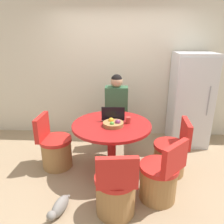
{
  "coord_description": "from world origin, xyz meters",
  "views": [
    {
      "loc": [
        0.11,
        -2.83,
        2.03
      ],
      "look_at": [
        -0.06,
        0.23,
        0.92
      ],
      "focal_mm": 35.0,
      "sensor_mm": 36.0,
      "label": 1
    }
  ],
  "objects": [
    {
      "name": "laptop",
      "position": [
        -0.04,
        0.32,
        0.82
      ],
      "size": [
        0.35,
        0.25,
        0.22
      ],
      "rotation": [
        0.0,
        0.0,
        3.14
      ],
      "color": "#B7B7BC",
      "rests_on": "dining_table"
    },
    {
      "name": "person_seated",
      "position": [
        -0.01,
        0.94,
        0.76
      ],
      "size": [
        0.4,
        0.37,
        1.37
      ],
      "rotation": [
        0.0,
        0.0,
        3.14
      ],
      "color": "#2D2D38",
      "rests_on": "ground_plane"
    },
    {
      "name": "wall_back",
      "position": [
        0.0,
        1.51,
        1.3
      ],
      "size": [
        7.0,
        0.06,
        2.6
      ],
      "color": "beige",
      "rests_on": "ground_plane"
    },
    {
      "name": "chair_near_camera",
      "position": [
        0.04,
        -0.76,
        0.29
      ],
      "size": [
        0.49,
        0.5,
        0.86
      ],
      "rotation": [
        0.0,
        0.0,
        -3.03
      ],
      "color": "#9E7042",
      "rests_on": "ground_plane"
    },
    {
      "name": "coffee_cup",
      "position": [
        0.19,
        0.18,
        0.82
      ],
      "size": [
        0.08,
        0.08,
        0.1
      ],
      "color": "#B2332D",
      "rests_on": "dining_table"
    },
    {
      "name": "chair_near_right_corner",
      "position": [
        0.58,
        -0.5,
        0.29
      ],
      "size": [
        0.57,
        0.57,
        0.86
      ],
      "rotation": [
        0.0,
        0.0,
        -2.34
      ],
      "color": "#9E7042",
      "rests_on": "ground_plane"
    },
    {
      "name": "ground_plane",
      "position": [
        0.0,
        0.0,
        0.0
      ],
      "size": [
        12.0,
        12.0,
        0.0
      ],
      "primitive_type": "plane",
      "color": "#9E8466"
    },
    {
      "name": "cat",
      "position": [
        -0.62,
        -0.83,
        0.1
      ],
      "size": [
        0.22,
        0.45,
        0.19
      ],
      "rotation": [
        0.0,
        0.0,
        4.45
      ],
      "color": "gray",
      "rests_on": "ground_plane"
    },
    {
      "name": "chair_right_side",
      "position": [
        0.84,
        0.08,
        0.29
      ],
      "size": [
        0.49,
        0.49,
        0.86
      ],
      "rotation": [
        0.0,
        0.0,
        -1.63
      ],
      "color": "#9E7042",
      "rests_on": "ground_plane"
    },
    {
      "name": "fruit_bowl",
      "position": [
        -0.03,
        0.06,
        0.81
      ],
      "size": [
        0.3,
        0.3,
        0.1
      ],
      "color": "olive",
      "rests_on": "dining_table"
    },
    {
      "name": "dining_table",
      "position": [
        -0.06,
        0.13,
        0.6
      ],
      "size": [
        1.17,
        1.17,
        0.77
      ],
      "color": "maroon",
      "rests_on": "ground_plane"
    },
    {
      "name": "refrigerator",
      "position": [
        1.35,
        1.13,
        0.86
      ],
      "size": [
        0.69,
        0.67,
        1.72
      ],
      "color": "silver",
      "rests_on": "ground_plane"
    },
    {
      "name": "chair_left_side",
      "position": [
        -0.95,
        0.17,
        0.29
      ],
      "size": [
        0.49,
        0.49,
        0.86
      ],
      "rotation": [
        0.0,
        0.0,
        1.53
      ],
      "color": "#9E7042",
      "rests_on": "ground_plane"
    }
  ]
}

